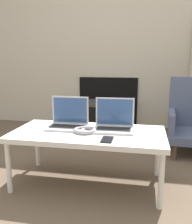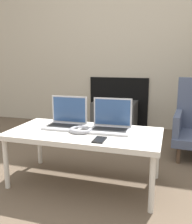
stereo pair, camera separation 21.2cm
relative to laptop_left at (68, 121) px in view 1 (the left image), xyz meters
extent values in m
plane|color=brown|center=(0.18, -0.42, -0.47)|extent=(14.00, 14.00, 0.00)
cube|color=#B7AD99|center=(0.18, 1.72, 0.83)|extent=(7.00, 0.06, 2.60)
cube|color=black|center=(0.07, 1.68, -0.12)|extent=(0.83, 0.03, 0.70)
cube|color=silver|center=(0.18, -0.09, -0.07)|extent=(1.13, 0.57, 0.04)
cylinder|color=silver|center=(-0.34, -0.34, -0.28)|extent=(0.04, 0.04, 0.38)
cylinder|color=silver|center=(0.71, -0.34, -0.28)|extent=(0.04, 0.04, 0.38)
cylinder|color=silver|center=(-0.34, 0.15, -0.28)|extent=(0.04, 0.04, 0.38)
cylinder|color=silver|center=(0.71, 0.15, -0.28)|extent=(0.04, 0.04, 0.38)
cube|color=#B2B2B7|center=(0.00, -0.04, -0.05)|extent=(0.30, 0.22, 0.02)
cube|color=black|center=(0.00, -0.04, -0.04)|extent=(0.26, 0.12, 0.00)
cube|color=#B2B2B7|center=(0.00, 0.07, 0.07)|extent=(0.30, 0.01, 0.22)
cube|color=#2D4C7F|center=(0.00, 0.06, 0.07)|extent=(0.28, 0.01, 0.20)
cube|color=#B2B2B7|center=(0.37, -0.04, -0.05)|extent=(0.31, 0.23, 0.02)
cube|color=black|center=(0.37, -0.04, -0.04)|extent=(0.26, 0.13, 0.00)
cube|color=#B2B2B7|center=(0.36, 0.06, 0.07)|extent=(0.30, 0.02, 0.22)
cube|color=#2D4C7F|center=(0.36, 0.06, 0.07)|extent=(0.28, 0.01, 0.20)
torus|color=gray|center=(0.16, -0.11, -0.04)|extent=(0.17, 0.17, 0.03)
cube|color=black|center=(0.35, -0.26, -0.05)|extent=(0.07, 0.13, 0.01)
cube|color=#383838|center=(0.07, 1.46, -0.27)|extent=(0.57, 0.43, 0.39)
cube|color=black|center=(0.07, 1.24, -0.27)|extent=(0.46, 0.01, 0.31)
cube|color=#47516B|center=(0.87, 0.78, -0.14)|extent=(0.10, 0.52, 0.20)
cylinder|color=#4C3828|center=(0.89, 0.52, -0.40)|extent=(0.04, 0.04, 0.15)
cylinder|color=#4C3828|center=(0.89, 0.99, -0.40)|extent=(0.04, 0.04, 0.15)
camera|label=1|loc=(0.58, -1.83, 0.46)|focal=40.00mm
camera|label=2|loc=(0.79, -1.78, 0.46)|focal=40.00mm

